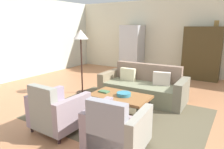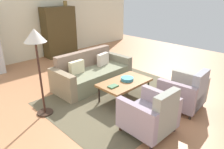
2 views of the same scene
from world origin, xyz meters
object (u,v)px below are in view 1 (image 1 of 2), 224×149
Objects in this scene: coffee_table at (120,97)px; fruit_bowl at (124,94)px; armchair_right at (116,131)px; refrigerator at (132,49)px; floor_lamp at (81,40)px; book_stack at (104,92)px; armchair_left at (56,112)px; vase_tall at (216,23)px; cabinet at (202,54)px; couch at (143,88)px.

fruit_bowl is (0.09, 0.00, 0.07)m from coffee_table.
armchair_right is 5.67m from refrigerator.
coffee_table is at bearing -180.00° from fruit_bowl.
fruit_bowl is at bearing -65.14° from refrigerator.
floor_lamp reaches higher than fruit_bowl.
fruit_bowl is 2.09m from floor_lamp.
book_stack is (-0.38, -0.02, 0.05)m from coffee_table.
armchair_left is 5.74m from vase_tall.
book_stack is (-0.99, 1.15, 0.10)m from armchair_right.
refrigerator is at bearing -177.70° from cabinet.
armchair_right is at bearing -62.56° from coffee_table.
coffee_table is 0.39m from book_stack.
armchair_left is 5.29m from refrigerator.
book_stack is at bearing -30.71° from floor_lamp.
couch is 2.43m from armchair_left.
cabinet reaches higher than floor_lamp.
fruit_bowl is 1.53× the size of vase_tall.
floor_lamp reaches higher than coffee_table.
armchair_left is 5.46m from cabinet.
coffee_table is 0.11m from fruit_bowl.
couch is 3.34m from refrigerator.
refrigerator is (-1.36, 3.98, 0.48)m from book_stack.
refrigerator reaches higher than armchair_left.
floor_lamp is (-1.23, 0.73, 1.00)m from book_stack.
floor_lamp reaches higher than couch.
vase_tall is at bearing 78.79° from armchair_right.
book_stack is 0.12× the size of refrigerator.
vase_tall is at bearing 68.74° from book_stack.
armchair_right is 4.06× the size of book_stack.
vase_tall is at bearing 49.87° from floor_lamp.
couch is 2.42× the size of armchair_right.
couch is at bearing -112.74° from vase_tall.
fruit_bowl is at bearing 60.68° from armchair_left.
vase_tall is 4.40m from floor_lamp.
refrigerator is (-1.75, 2.78, 0.64)m from couch.
vase_tall is (1.59, 4.08, 1.45)m from book_stack.
fruit_bowl is at bearing -105.37° from vase_tall.
cabinet reaches higher than coffee_table.
refrigerator is at bearing 103.83° from armchair_left.
vase_tall reaches higher than refrigerator.
couch is at bearing 16.27° from floor_lamp.
floor_lamp is (-1.62, 0.71, 1.05)m from coffee_table.
vase_tall is (0.60, 5.23, 1.55)m from armchair_right.
armchair_right is at bearing -92.71° from cabinet.
coffee_table is at bearing 63.94° from armchair_left.
armchair_right is 3.05× the size of fruit_bowl.
armchair_left reaches higher than fruit_bowl.
refrigerator reaches higher than cabinet.
armchair_left is 1.36m from fruit_bowl.
couch is 1.20m from fruit_bowl.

